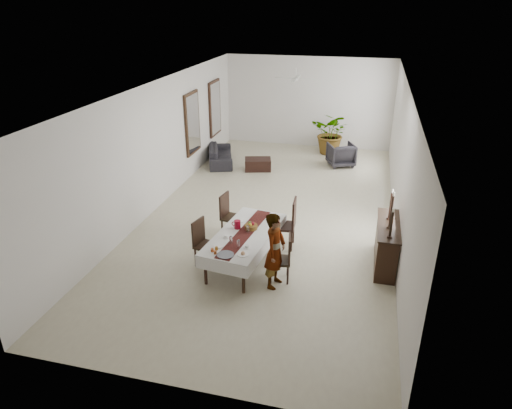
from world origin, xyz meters
The scene contains 88 objects.
floor centered at (0.00, 0.00, 0.00)m, with size 6.00×12.00×0.00m, color beige.
ceiling centered at (0.00, 0.00, 3.20)m, with size 6.00×12.00×0.02m, color white.
wall_back centered at (0.00, 6.00, 1.60)m, with size 6.00×0.02×3.20m, color silver.
wall_front centered at (0.00, -6.00, 1.60)m, with size 6.00×0.02×3.20m, color silver.
wall_left centered at (-3.00, 0.00, 1.60)m, with size 0.02×12.00×3.20m, color silver.
wall_right centered at (3.00, 0.00, 1.60)m, with size 0.02×12.00×3.20m, color silver.
dining_table_top centered at (-0.04, -2.51, 0.65)m, with size 0.90×2.15×0.04m, color black.
table_leg_fl centered at (-0.56, -3.47, 0.31)m, with size 0.06×0.06×0.63m, color black.
table_leg_fr centered at (0.22, -3.57, 0.31)m, with size 0.06×0.06×0.63m, color black.
table_leg_bl centered at (-0.30, -1.45, 0.31)m, with size 0.06×0.06×0.63m, color black.
table_leg_br centered at (0.48, -1.55, 0.31)m, with size 0.06×0.06×0.63m, color black.
tablecloth_top centered at (-0.04, -2.51, 0.68)m, with size 1.06×2.31×0.01m, color silver.
tablecloth_drape_left centered at (-0.56, -2.44, 0.55)m, with size 0.01×2.31×0.27m, color silver.
tablecloth_drape_right centered at (0.48, -2.58, 0.55)m, with size 0.01×2.31×0.27m, color white.
tablecloth_drape_near centered at (-0.19, -3.65, 0.55)m, with size 1.06×0.01×0.27m, color silver.
tablecloth_drape_far centered at (0.11, -1.37, 0.55)m, with size 1.06×0.01×0.27m, color silver.
table_runner centered at (-0.04, -2.51, 0.68)m, with size 0.31×2.24×0.00m, color #551C18.
red_pitcher centered at (-0.25, -2.35, 0.77)m, with size 0.13×0.13×0.18m, color maroon.
pitcher_handle centered at (-0.32, -2.34, 0.77)m, with size 0.11×0.11×0.02m, color maroon.
wine_glass_near centered at (-0.01, -3.10, 0.76)m, with size 0.06×0.06×0.15m, color white.
wine_glass_mid centered at (-0.19, -2.99, 0.76)m, with size 0.06×0.06×0.15m, color white.
wine_glass_far centered at (0.01, -2.47, 0.76)m, with size 0.06×0.06×0.15m, color white.
teacup_right centered at (0.16, -3.08, 0.71)m, with size 0.08×0.08×0.05m, color silver.
saucer_right centered at (0.16, -3.08, 0.69)m, with size 0.13×0.13×0.01m, color white.
teacup_left centered at (-0.35, -2.79, 0.71)m, with size 0.08×0.08×0.05m, color white.
saucer_left centered at (-0.35, -2.79, 0.69)m, with size 0.13×0.13×0.01m, color silver.
plate_near_right centered at (0.15, -3.35, 0.69)m, with size 0.21×0.21×0.01m, color white.
bread_near_right centered at (0.15, -3.35, 0.71)m, with size 0.08×0.08×0.08m, color tan.
plate_near_left centered at (-0.39, -3.14, 0.69)m, with size 0.21×0.21×0.01m, color white.
plate_far_left centered at (-0.26, -1.98, 0.69)m, with size 0.21×0.21×0.01m, color white.
serving_tray centered at (-0.16, -3.44, 0.69)m, with size 0.32×0.32×0.02m, color #3E3F43.
jam_jar_a centered at (-0.36, -3.44, 0.71)m, with size 0.06×0.06×0.07m, color #8E3F14.
jam_jar_b centered at (-0.44, -3.38, 0.71)m, with size 0.06×0.06×0.07m, color #974016.
jam_jar_c centered at (-0.39, -3.30, 0.71)m, with size 0.06×0.06×0.07m, color #965B15.
fruit_basket centered at (0.03, -2.29, 0.73)m, with size 0.27×0.27×0.09m, color brown.
fruit_red centered at (0.06, -2.28, 0.79)m, with size 0.08×0.08×0.08m, color maroon.
fruit_green centered at (0.00, -2.26, 0.79)m, with size 0.07×0.07×0.07m, color #487C25.
fruit_yellow centered at (0.03, -2.34, 0.79)m, with size 0.08×0.08×0.08m, color gold.
chair_right_near_seat centered at (0.77, -2.97, 0.42)m, with size 0.41×0.41×0.05m, color black.
chair_right_near_leg_fl centered at (0.97, -3.10, 0.20)m, with size 0.04×0.04×0.40m, color black.
chair_right_near_leg_fr centered at (0.91, -2.78, 0.20)m, with size 0.04×0.04×0.40m, color black.
chair_right_near_leg_bl centered at (0.64, -3.16, 0.20)m, with size 0.04×0.04×0.40m, color black.
chair_right_near_leg_br centered at (0.58, -2.84, 0.20)m, with size 0.04×0.04×0.40m, color black.
chair_right_near_back centered at (0.96, -2.93, 0.70)m, with size 0.41×0.04×0.52m, color black.
chair_right_far_seat centered at (0.61, -1.66, 0.50)m, with size 0.48×0.48×0.05m, color black.
chair_right_far_leg_fl centered at (0.81, -1.85, 0.24)m, with size 0.05×0.05×0.48m, color black.
chair_right_far_leg_fr centered at (0.79, -1.46, 0.24)m, with size 0.05×0.05×0.48m, color black.
chair_right_far_leg_bl centered at (0.42, -1.87, 0.24)m, with size 0.05×0.05×0.48m, color black.
chair_right_far_leg_br centered at (0.40, -1.48, 0.24)m, with size 0.05×0.05×0.48m, color black.
chair_right_far_back centered at (0.82, -1.65, 0.83)m, with size 0.48×0.04×0.61m, color black.
chair_left_near_seat centered at (-0.77, -2.80, 0.44)m, with size 0.42×0.42×0.05m, color black.
chair_left_near_leg_fl centered at (-0.90, -2.59, 0.21)m, with size 0.04×0.04×0.41m, color black.
chair_left_near_leg_fr centered at (-0.98, -2.92, 0.21)m, with size 0.04×0.04×0.41m, color black.
chair_left_near_leg_bl centered at (-0.56, -2.67, 0.21)m, with size 0.04×0.04×0.41m, color black.
chair_left_near_leg_br centered at (-0.65, -3.00, 0.21)m, with size 0.04×0.04×0.41m, color black.
chair_left_near_back centered at (-0.96, -2.75, 0.72)m, with size 0.42×0.04×0.53m, color black.
chair_left_far_seat centered at (-0.64, -1.44, 0.45)m, with size 0.43×0.43×0.05m, color black.
chair_left_far_leg_fl centered at (-0.78, -1.24, 0.21)m, with size 0.04×0.04×0.42m, color black.
chair_left_far_leg_fr centered at (-0.84, -1.58, 0.21)m, with size 0.04×0.04×0.42m, color black.
chair_left_far_leg_bl centered at (-0.44, -1.30, 0.21)m, with size 0.04×0.04×0.42m, color black.
chair_left_far_leg_br centered at (-0.50, -1.64, 0.21)m, with size 0.04×0.04×0.42m, color black.
chair_left_far_back centered at (-0.83, -1.40, 0.74)m, with size 0.43×0.04×0.54m, color black.
woman centered at (0.73, -3.18, 0.76)m, with size 0.55×0.36×1.51m, color gray.
sideboard_body centered at (2.78, -1.91, 0.45)m, with size 0.40×1.50×0.90m, color black.
sideboard_top centered at (2.78, -1.91, 0.92)m, with size 0.44×1.56×0.03m, color black.
candlestick_near_base centered at (2.78, -2.46, 0.95)m, with size 0.10×0.10×0.03m, color black.
candlestick_near_shaft centered at (2.78, -2.46, 1.21)m, with size 0.05×0.05×0.50m, color black.
candlestick_near_candle centered at (2.78, -2.46, 1.50)m, with size 0.04×0.04×0.08m, color white.
candlestick_mid_base centered at (2.78, -2.06, 0.95)m, with size 0.10×0.10×0.03m, color black.
candlestick_mid_shaft centered at (2.78, -2.06, 1.29)m, with size 0.05×0.05×0.65m, color black.
candlestick_mid_candle centered at (2.78, -2.06, 1.65)m, with size 0.04×0.04×0.08m, color white.
candlestick_far_base centered at (2.78, -1.66, 0.95)m, with size 0.10×0.10×0.03m, color black.
candlestick_far_shaft centered at (2.78, -1.66, 1.24)m, with size 0.05×0.05×0.55m, color black.
candlestick_far_candle centered at (2.78, -1.66, 1.55)m, with size 0.04×0.04×0.08m, color silver.
sofa centered at (-2.49, 3.37, 0.27)m, with size 1.87×0.73×0.55m, color #252327.
armchair centered at (1.42, 4.05, 0.37)m, with size 0.79×0.81×0.74m, color #2E2A30.
coffee_table centered at (-1.12, 2.99, 0.18)m, with size 0.82×0.55×0.36m, color black.
potted_plant centered at (0.98, 5.24, 0.74)m, with size 1.33×1.15×1.48m, color #265B24.
mirror_frame_near centered at (-2.96, 2.20, 1.60)m, with size 0.06×1.05×1.85m, color black.
mirror_glass_near centered at (-2.92, 2.20, 1.60)m, with size 0.01×0.90×1.70m, color silver.
mirror_frame_far centered at (-2.96, 4.30, 1.60)m, with size 0.06×1.05×1.85m, color black.
mirror_glass_far centered at (-2.92, 4.30, 1.60)m, with size 0.01×0.90×1.70m, color white.
fan_rod centered at (0.00, 3.00, 3.10)m, with size 0.04×0.04×0.20m, color silver.
fan_hub centered at (0.00, 3.00, 2.90)m, with size 0.16×0.16×0.08m, color silver.
fan_blade_n centered at (0.00, 3.35, 2.90)m, with size 0.10×0.55×0.01m, color white.
fan_blade_s centered at (0.00, 2.65, 2.90)m, with size 0.10×0.55×0.01m, color silver.
fan_blade_e centered at (0.35, 3.00, 2.90)m, with size 0.55×0.10×0.01m, color silver.
fan_blade_w centered at (-0.35, 3.00, 2.90)m, with size 0.55×0.10×0.01m, color silver.
Camera 1 is at (2.17, -10.41, 5.07)m, focal length 32.00 mm.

